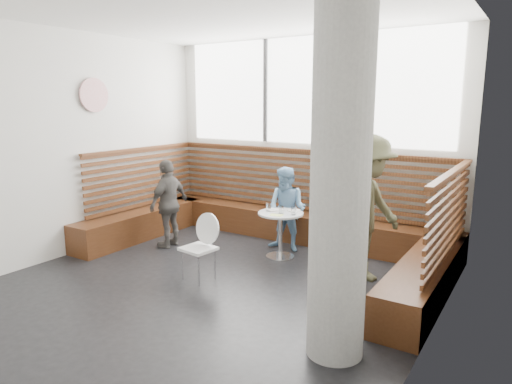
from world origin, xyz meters
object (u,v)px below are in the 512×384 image
Objects in this scene: cafe_chair at (201,241)px; cafe_table at (281,225)px; child_back at (287,209)px; concrete_column at (340,176)px; adult_man at (366,210)px; child_left at (169,203)px.

cafe_table is at bearing 77.90° from cafe_chair.
cafe_chair is 1.61m from child_back.
concrete_column is at bearing -11.46° from cafe_chair.
cafe_chair is at bearing 138.09° from adult_man.
adult_man reaches higher than cafe_table.
cafe_chair is 0.61× the size of child_left.
adult_man reaches higher than child_back.
child_back is 0.93× the size of child_left.
child_back is at bearing 84.86° from cafe_chair.
adult_man is 1.35× the size of child_left.
concrete_column is 2.50m from cafe_chair.
concrete_column is 3.05m from child_back.
adult_man is (1.32, -0.23, 0.44)m from cafe_table.
cafe_chair is at bearing 56.32° from child_left.
cafe_table is 1.78m from child_left.
adult_man is (-0.35, 1.73, -0.69)m from concrete_column.
cafe_table is 0.36× the size of adult_man.
cafe_chair is at bearing 160.72° from concrete_column.
concrete_column is 1.75× the size of adult_man.
cafe_table is 1.30m from cafe_chair.
cafe_chair reaches higher than cafe_table.
cafe_table is at bearing 102.68° from child_left.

